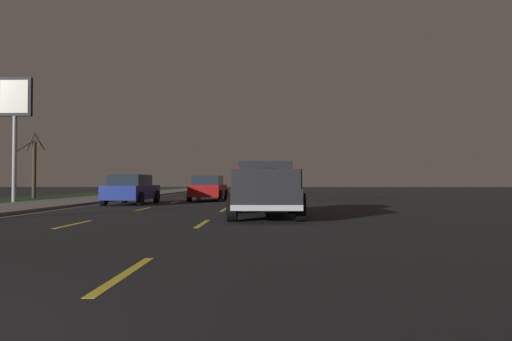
% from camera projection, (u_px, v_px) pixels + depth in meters
% --- Properties ---
extents(ground, '(144.00, 144.00, 0.00)m').
position_uv_depth(ground, '(212.00, 200.00, 29.14)').
color(ground, black).
extents(sidewalk_shoulder, '(108.00, 4.00, 0.12)m').
position_uv_depth(sidewalk_shoulder, '(96.00, 199.00, 29.32)').
color(sidewalk_shoulder, slate).
rests_on(sidewalk_shoulder, ground).
extents(grass_verge, '(108.00, 6.00, 0.01)m').
position_uv_depth(grass_verge, '(19.00, 200.00, 29.44)').
color(grass_verge, '#1E3819').
rests_on(grass_verge, ground).
extents(lane_markings, '(108.00, 7.04, 0.01)m').
position_uv_depth(lane_markings, '(173.00, 198.00, 32.32)').
color(lane_markings, yellow).
rests_on(lane_markings, ground).
extents(pickup_truck, '(5.45, 2.33, 1.87)m').
position_uv_depth(pickup_truck, '(266.00, 187.00, 15.25)').
color(pickup_truck, '#232328').
rests_on(pickup_truck, ground).
extents(sedan_red, '(4.44, 2.09, 1.54)m').
position_uv_depth(sedan_red, '(209.00, 188.00, 28.00)').
color(sedan_red, maroon).
rests_on(sedan_red, ground).
extents(sedan_blue, '(4.44, 2.09, 1.54)m').
position_uv_depth(sedan_blue, '(132.00, 189.00, 23.64)').
color(sedan_blue, navy).
rests_on(sedan_blue, ground).
extents(gas_price_sign, '(0.27, 1.90, 7.09)m').
position_uv_depth(gas_price_sign, '(15.00, 108.00, 25.83)').
color(gas_price_sign, '#99999E').
rests_on(gas_price_sign, ground).
extents(bare_tree_far, '(1.69, 1.32, 4.79)m').
position_uv_depth(bare_tree_far, '(34.00, 167.00, 32.82)').
color(bare_tree_far, '#423323').
rests_on(bare_tree_far, ground).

